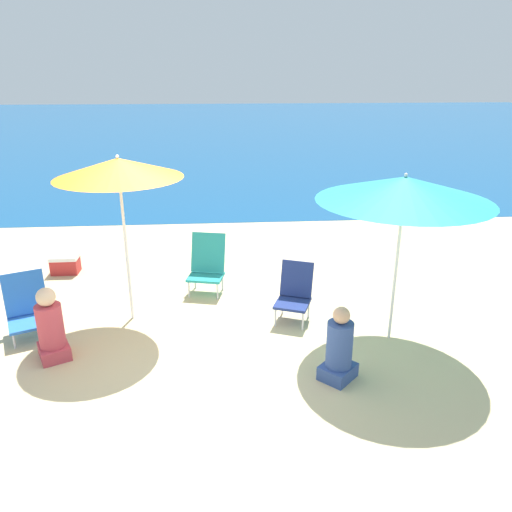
# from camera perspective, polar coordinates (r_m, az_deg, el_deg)

# --- Properties ---
(ground_plane) EXTENTS (60.00, 60.00, 0.00)m
(ground_plane) POSITION_cam_1_polar(r_m,az_deg,el_deg) (6.13, -9.15, -10.96)
(ground_plane) COLOR #D1BA89
(sea_water) EXTENTS (60.00, 40.00, 0.01)m
(sea_water) POSITION_cam_1_polar(r_m,az_deg,el_deg) (30.70, -5.55, 14.59)
(sea_water) COLOR navy
(sea_water) RESTS_ON ground
(beach_umbrella_teal) EXTENTS (2.01, 2.01, 2.09)m
(beach_umbrella_teal) POSITION_cam_1_polar(r_m,az_deg,el_deg) (5.92, 16.62, 7.35)
(beach_umbrella_teal) COLOR white
(beach_umbrella_teal) RESTS_ON ground
(beach_umbrella_orange) EXTENTS (1.58, 1.58, 2.21)m
(beach_umbrella_orange) POSITION_cam_1_polar(r_m,az_deg,el_deg) (6.40, -15.45, 9.64)
(beach_umbrella_orange) COLOR white
(beach_umbrella_orange) RESTS_ON ground
(beach_chair_blue) EXTENTS (0.70, 0.76, 0.77)m
(beach_chair_blue) POSITION_cam_1_polar(r_m,az_deg,el_deg) (6.97, -24.69, -5.32)
(beach_chair_blue) COLOR silver
(beach_chair_blue) RESTS_ON ground
(beach_chair_teal) EXTENTS (0.61, 0.61, 0.88)m
(beach_chair_teal) POSITION_cam_1_polar(r_m,az_deg,el_deg) (7.52, -5.61, -0.80)
(beach_chair_teal) COLOR silver
(beach_chair_teal) RESTS_ON ground
(beach_chair_navy) EXTENTS (0.59, 0.64, 0.77)m
(beach_chair_navy) POSITION_cam_1_polar(r_m,az_deg,el_deg) (6.69, 4.44, -4.04)
(beach_chair_navy) COLOR silver
(beach_chair_navy) RESTS_ON ground
(person_seated_near) EXTENTS (0.48, 0.48, 0.86)m
(person_seated_near) POSITION_cam_1_polar(r_m,az_deg,el_deg) (5.52, 9.48, -10.50)
(person_seated_near) COLOR #334C8C
(person_seated_near) RESTS_ON ground
(person_seated_far) EXTENTS (0.46, 0.48, 0.89)m
(person_seated_far) POSITION_cam_1_polar(r_m,az_deg,el_deg) (6.26, -22.40, -7.70)
(person_seated_far) COLOR #BF3F4C
(person_seated_far) RESTS_ON ground
(cooler_box) EXTENTS (0.44, 0.30, 0.31)m
(cooler_box) POSITION_cam_1_polar(r_m,az_deg,el_deg) (8.83, -20.96, -0.86)
(cooler_box) COLOR #B72828
(cooler_box) RESTS_ON ground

